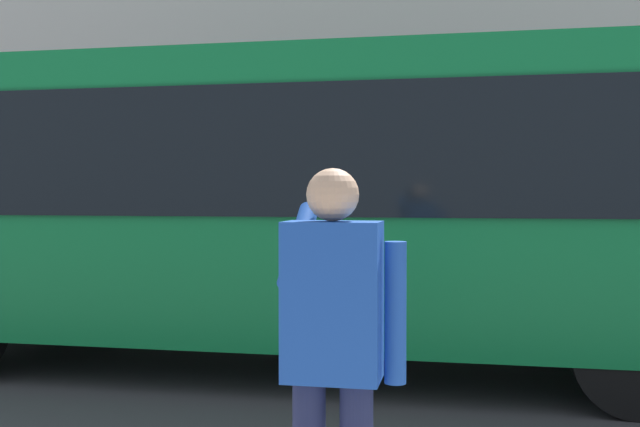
% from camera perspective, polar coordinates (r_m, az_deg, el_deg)
% --- Properties ---
extents(ground_plane, '(60.00, 60.00, 0.00)m').
position_cam_1_polar(ground_plane, '(7.70, 9.24, -11.54)').
color(ground_plane, '#38383A').
extents(red_bus, '(9.05, 2.54, 3.08)m').
position_cam_1_polar(red_bus, '(7.36, -2.26, 1.10)').
color(red_bus, '#0F7238').
rests_on(red_bus, ground_plane).
extents(pedestrian_photographer, '(0.53, 0.52, 1.70)m').
position_cam_1_polar(pedestrian_photographer, '(3.11, 1.07, -9.63)').
color(pedestrian_photographer, '#1E2347').
rests_on(pedestrian_photographer, sidewalk_curb).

